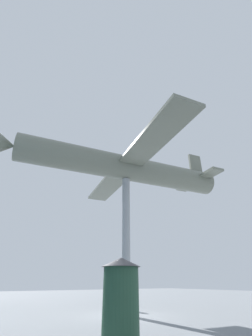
# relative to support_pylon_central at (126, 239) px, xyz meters

# --- Properties ---
(ground_plane) EXTENTS (80.00, 80.00, 0.00)m
(ground_plane) POSITION_rel_support_pylon_central_xyz_m (0.00, 0.00, -3.87)
(ground_plane) COLOR gray
(support_pylon_central) EXTENTS (0.50, 0.50, 7.74)m
(support_pylon_central) POSITION_rel_support_pylon_central_xyz_m (0.00, 0.00, 0.00)
(support_pylon_central) COLOR #999EA3
(support_pylon_central) RESTS_ON ground_plane
(suspended_airplane) EXTENTS (14.22, 15.43, 3.25)m
(suspended_airplane) POSITION_rel_support_pylon_central_xyz_m (0.04, 0.20, 4.74)
(suspended_airplane) COLOR slate
(suspended_airplane) RESTS_ON support_pylon_central
(visitor_person) EXTENTS (0.26, 0.42, 1.59)m
(visitor_person) POSITION_rel_support_pylon_central_xyz_m (2.08, -1.37, -2.97)
(visitor_person) COLOR #4C4238
(visitor_person) RESTS_ON ground_plane
(info_kiosk) EXTENTS (1.15, 1.15, 2.21)m
(info_kiosk) POSITION_rel_support_pylon_central_xyz_m (-5.55, 3.80, -2.73)
(info_kiosk) COLOR #234733
(info_kiosk) RESTS_ON ground_plane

